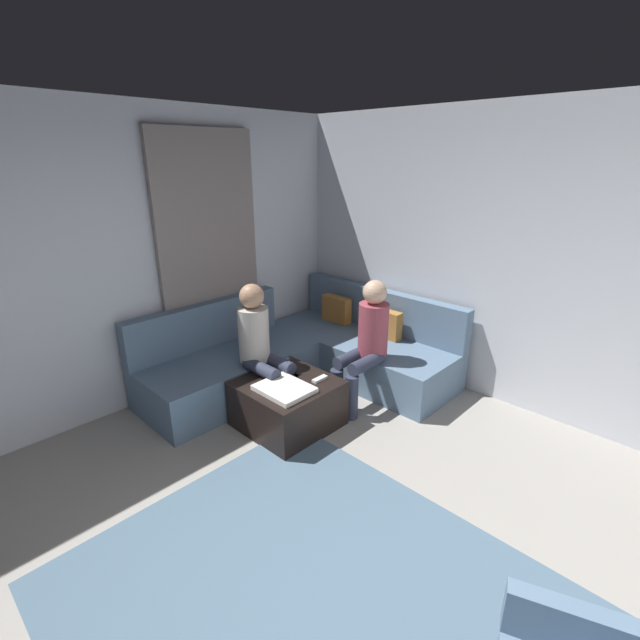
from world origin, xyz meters
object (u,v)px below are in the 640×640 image
(ottoman, at_px, (288,403))
(person_on_couch_back, at_px, (366,339))
(sectional_couch, at_px, (306,355))
(person_on_couch_side, at_px, (261,344))
(coffee_mug, at_px, (285,363))
(game_remote, at_px, (320,379))

(ottoman, bearing_deg, person_on_couch_back, 72.33)
(sectional_couch, bearing_deg, person_on_couch_side, -78.06)
(ottoman, bearing_deg, coffee_mug, 140.71)
(coffee_mug, distance_m, person_on_couch_side, 0.29)
(coffee_mug, bearing_deg, game_remote, 5.71)
(sectional_couch, xyz_separation_m, game_remote, (0.69, -0.50, 0.15))
(coffee_mug, height_order, person_on_couch_side, person_on_couch_side)
(person_on_couch_side, bearing_deg, ottoman, 87.08)
(coffee_mug, bearing_deg, person_on_couch_back, 51.79)
(person_on_couch_back, bearing_deg, sectional_couch, 4.17)
(game_remote, bearing_deg, sectional_couch, 144.19)
(sectional_couch, relative_size, coffee_mug, 26.84)
(game_remote, height_order, person_on_couch_side, person_on_couch_side)
(ottoman, height_order, game_remote, game_remote)
(sectional_couch, height_order, game_remote, sectional_couch)
(game_remote, distance_m, person_on_couch_back, 0.60)
(sectional_couch, height_order, person_on_couch_back, person_on_couch_back)
(person_on_couch_back, bearing_deg, coffee_mug, 51.79)
(sectional_couch, relative_size, game_remote, 17.00)
(ottoman, bearing_deg, game_remote, 50.71)
(person_on_couch_side, bearing_deg, person_on_couch_back, 141.16)
(coffee_mug, bearing_deg, person_on_couch_side, -131.04)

